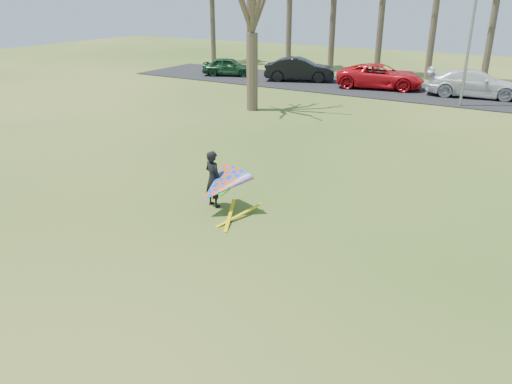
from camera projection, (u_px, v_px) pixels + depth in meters
The scene contains 8 objects.
ground at pixel (216, 257), 12.66m from camera, with size 100.00×100.00×0.00m, color #1D4F11.
parking_strip at pixel (436, 94), 32.56m from camera, with size 46.00×7.00×0.06m, color black.
streetlight at pixel (475, 27), 27.49m from camera, with size 2.28×0.18×8.00m.
car_0 at pixel (229, 66), 39.34m from camera, with size 1.66×4.11×1.40m, color #183D20.
car_1 at pixel (300, 69), 36.92m from camera, with size 1.78×5.11×1.68m, color black.
car_2 at pixel (380, 76), 34.19m from camera, with size 2.69×5.83×1.62m, color red.
car_3 at pixel (474, 83), 31.37m from camera, with size 2.33×5.73×1.66m, color silver.
kite_flyer at pixel (220, 185), 15.03m from camera, with size 2.13×2.39×2.02m.
Camera 1 is at (6.57, -9.03, 6.28)m, focal length 35.00 mm.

